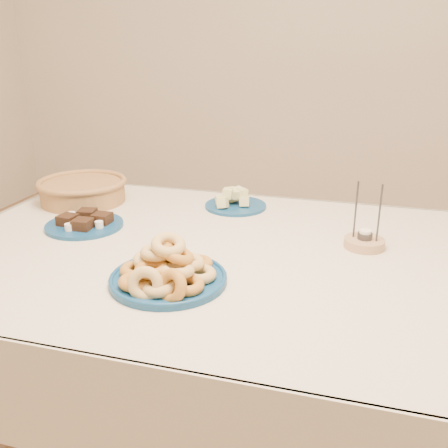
{
  "coord_description": "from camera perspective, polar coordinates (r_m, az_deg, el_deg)",
  "views": [
    {
      "loc": [
        0.35,
        -1.25,
        1.32
      ],
      "look_at": [
        0.0,
        -0.05,
        0.85
      ],
      "focal_mm": 40.0,
      "sensor_mm": 36.0,
      "label": 1
    }
  ],
  "objects": [
    {
      "name": "melon_plate",
      "position": [
        1.78,
        1.25,
        2.69
      ],
      "size": [
        0.29,
        0.29,
        0.08
      ],
      "rotation": [
        0.0,
        0.0,
        -0.42
      ],
      "color": "navy",
      "rests_on": "dining_table"
    },
    {
      "name": "brownie_plate",
      "position": [
        1.65,
        -15.66,
        0.1
      ],
      "size": [
        0.29,
        0.29,
        0.04
      ],
      "rotation": [
        0.0,
        0.0,
        -0.17
      ],
      "color": "navy",
      "rests_on": "dining_table"
    },
    {
      "name": "dining_table",
      "position": [
        1.46,
        0.54,
        -6.91
      ],
      "size": [
        1.71,
        1.11,
        0.75
      ],
      "color": "brown",
      "rests_on": "ground"
    },
    {
      "name": "donut_platter",
      "position": [
        1.23,
        -6.48,
        -5.44
      ],
      "size": [
        0.3,
        0.3,
        0.13
      ],
      "rotation": [
        0.0,
        0.0,
        -0.01
      ],
      "color": "navy",
      "rests_on": "dining_table"
    },
    {
      "name": "wicker_basket",
      "position": [
        1.91,
        -15.85,
        3.79
      ],
      "size": [
        0.33,
        0.33,
        0.09
      ],
      "rotation": [
        0.0,
        0.0,
        0.03
      ],
      "color": "brown",
      "rests_on": "dining_table"
    },
    {
      "name": "candle_holder",
      "position": [
        1.49,
        15.74,
        -1.93
      ],
      "size": [
        0.14,
        0.14,
        0.19
      ],
      "rotation": [
        0.0,
        0.0,
        -0.25
      ],
      "color": "#A87F5D",
      "rests_on": "dining_table"
    }
  ]
}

